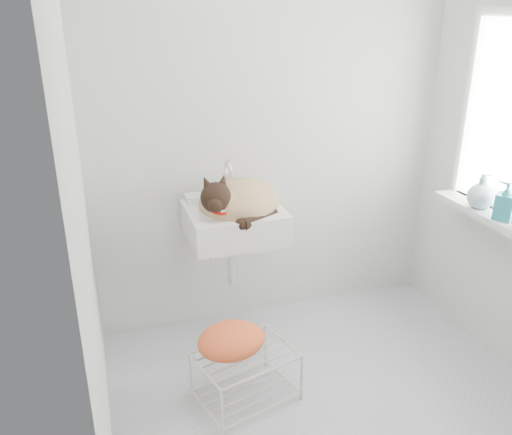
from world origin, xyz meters
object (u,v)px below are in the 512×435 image
object	(u,v)px
cat	(237,202)
wire_rack	(246,375)
bottle_c	(479,207)
sink	(234,208)
bottle_b	(502,219)

from	to	relation	value
cat	wire_rack	xyz separation A→B (m)	(-0.12, -0.53, -0.74)
wire_rack	bottle_c	xyz separation A→B (m)	(1.42, 0.14, 0.70)
sink	bottle_c	xyz separation A→B (m)	(1.31, -0.41, 0.00)
sink	wire_rack	bearing A→B (deg)	-100.84
wire_rack	sink	bearing A→B (deg)	79.16
sink	wire_rack	world-z (taller)	sink
wire_rack	bottle_c	size ratio (longest dim) A/B	2.40
cat	bottle_c	size ratio (longest dim) A/B	2.69
sink	bottle_c	distance (m)	1.37
bottle_b	bottle_c	xyz separation A→B (m)	(0.00, 0.18, 0.00)
bottle_b	cat	bearing A→B (deg)	156.10
wire_rack	bottle_c	bearing A→B (deg)	5.53
cat	bottle_b	world-z (taller)	cat
sink	bottle_b	world-z (taller)	sink
wire_rack	bottle_b	world-z (taller)	bottle_b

